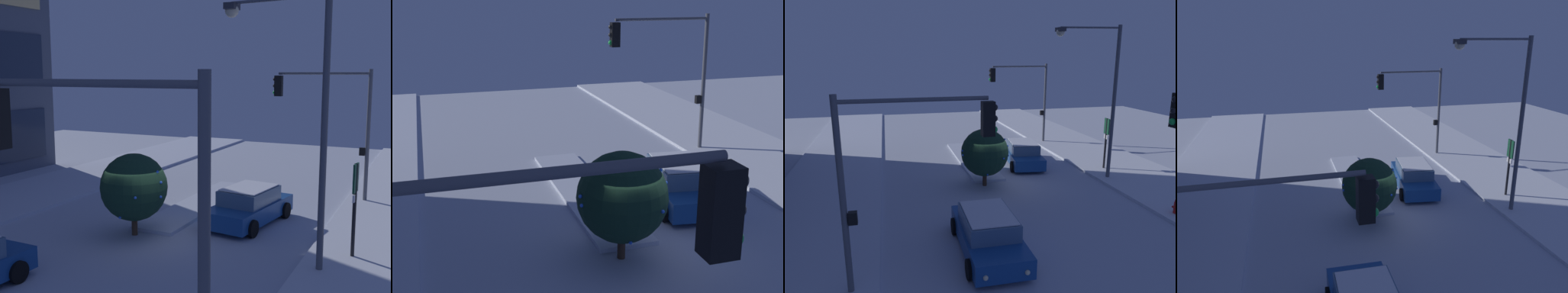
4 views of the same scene
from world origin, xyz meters
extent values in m
plane|color=silver|center=(0.00, 0.00, 0.00)|extent=(52.00, 52.00, 0.00)
cube|color=silver|center=(4.81, 0.05, 0.07)|extent=(9.00, 1.80, 0.14)
cube|color=#19478C|center=(3.15, -2.87, 0.53)|extent=(4.73, 2.46, 0.66)
cube|color=slate|center=(3.15, -2.87, 1.14)|extent=(2.65, 1.99, 0.60)
cube|color=white|center=(3.15, -2.87, 1.47)|extent=(2.45, 1.85, 0.04)
sphere|color=#F9E5B2|center=(5.50, -2.57, 0.50)|extent=(0.16, 0.16, 0.16)
sphere|color=#F9E5B2|center=(5.32, -3.81, 0.50)|extent=(0.16, 0.16, 0.16)
cylinder|color=black|center=(4.76, -2.16, 0.33)|extent=(0.68, 0.31, 0.66)
cylinder|color=black|center=(4.50, -3.99, 0.33)|extent=(0.68, 0.31, 0.66)
cylinder|color=black|center=(1.81, -1.75, 0.33)|extent=(0.68, 0.31, 0.66)
cylinder|color=black|center=(1.55, -3.58, 0.33)|extent=(0.68, 0.31, 0.66)
cylinder|color=#565960|center=(8.50, -6.64, 3.08)|extent=(0.18, 0.18, 6.16)
cylinder|color=#565960|center=(8.50, -4.52, 5.96)|extent=(0.12, 4.24, 0.12)
cube|color=black|center=(8.50, -2.40, 5.36)|extent=(0.32, 0.36, 1.00)
sphere|color=black|center=(8.50, -2.21, 5.68)|extent=(0.20, 0.20, 0.20)
sphere|color=black|center=(8.50, -2.21, 5.36)|extent=(0.20, 0.20, 0.20)
sphere|color=green|center=(8.50, -2.21, 5.04)|extent=(0.20, 0.20, 0.20)
cube|color=black|center=(8.50, -6.42, 2.40)|extent=(0.20, 0.24, 0.36)
cylinder|color=#565960|center=(-8.14, 4.59, 5.63)|extent=(0.12, 4.10, 0.12)
cube|color=black|center=(-8.14, 2.54, 5.03)|extent=(0.32, 0.36, 1.00)
sphere|color=black|center=(-8.14, 2.35, 5.35)|extent=(0.20, 0.20, 0.20)
sphere|color=black|center=(-8.14, 2.35, 5.03)|extent=(0.20, 0.20, 0.20)
sphere|color=green|center=(-8.14, 2.35, 4.71)|extent=(0.20, 0.20, 0.20)
cylinder|color=#473323|center=(-0.07, 0.47, 0.38)|extent=(0.22, 0.22, 0.76)
sphere|color=#193823|center=(-0.07, 0.47, 1.82)|extent=(2.50, 2.50, 2.50)
sphere|color=blue|center=(-0.90, 0.55, 0.88)|extent=(0.10, 0.10, 0.10)
sphere|color=blue|center=(-0.24, -0.76, 1.62)|extent=(0.10, 0.10, 0.10)
sphere|color=blue|center=(-0.25, 1.70, 2.05)|extent=(0.10, 0.10, 0.10)
sphere|color=blue|center=(-0.16, -0.59, 2.50)|extent=(0.10, 0.10, 0.10)
sphere|color=blue|center=(-0.19, -0.74, 2.14)|extent=(0.10, 0.10, 0.10)
sphere|color=blue|center=(-1.10, -0.24, 1.73)|extent=(0.10, 0.10, 0.10)
sphere|color=blue|center=(-0.36, 1.70, 1.84)|extent=(0.10, 0.10, 0.10)
camera|label=1|loc=(-15.33, -9.39, 6.00)|focal=46.11mm
camera|label=2|loc=(-12.55, 5.34, 7.23)|focal=49.11mm
camera|label=3|loc=(-18.25, 5.34, 6.80)|focal=34.16mm
camera|label=4|loc=(-15.04, 4.15, 8.33)|focal=34.05mm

